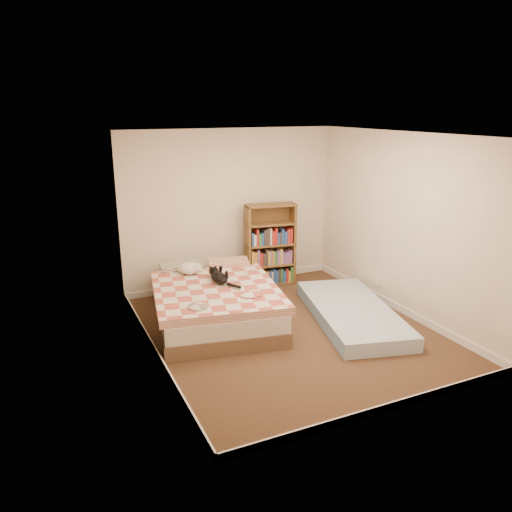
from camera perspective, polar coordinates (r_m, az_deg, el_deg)
name	(u,v)px	position (r m, az deg, el deg)	size (l,w,h in m)	color
room	(291,242)	(6.19, 3.98, 1.56)	(3.51, 4.01, 2.51)	#40271B
bed	(214,301)	(6.86, -4.86, -5.11)	(1.90, 2.42, 0.58)	brown
bookshelf	(270,254)	(8.12, 1.57, 0.23)	(0.84, 0.38, 1.34)	brown
floor_mattress	(352,313)	(7.00, 10.88, -6.41)	(0.98, 2.18, 0.20)	#79A1CA
black_cat	(218,276)	(6.80, -4.33, -2.35)	(0.24, 0.71, 0.16)	black
white_dog	(190,268)	(7.15, -7.54, -1.40)	(0.34, 0.36, 0.16)	white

